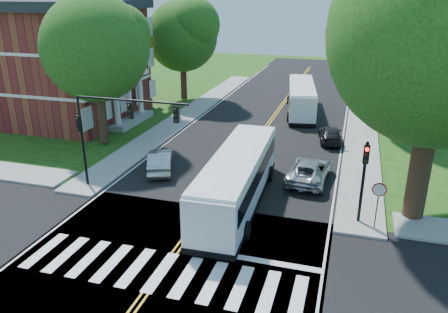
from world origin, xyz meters
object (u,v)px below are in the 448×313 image
at_px(signal_nw, 114,122).
at_px(suv, 309,170).
at_px(signal_ne, 364,172).
at_px(dark_sedan, 330,134).
at_px(bus_lead, 237,178).
at_px(bus_follow, 301,98).
at_px(hatchback, 160,161).

distance_m(signal_nw, suv, 12.53).
xyz_separation_m(signal_ne, dark_sedan, (-2.38, 13.31, -2.33)).
bearing_deg(signal_nw, bus_lead, 2.82).
bearing_deg(bus_follow, suv, 90.26).
bearing_deg(signal_nw, bus_follow, 69.54).
distance_m(bus_lead, suv, 5.88).
height_order(bus_lead, suv, bus_lead).
relative_size(hatchback, dark_sedan, 1.01).
height_order(signal_ne, bus_lead, signal_ne).
xyz_separation_m(signal_nw, hatchback, (1.01, 3.70, -3.65)).
distance_m(signal_ne, dark_sedan, 13.72).
xyz_separation_m(signal_nw, bus_follow, (8.16, 21.89, -2.84)).
height_order(signal_ne, suv, signal_ne).
xyz_separation_m(bus_lead, hatchback, (-6.33, 3.34, -0.91)).
distance_m(signal_nw, bus_lead, 7.85).
bearing_deg(signal_nw, hatchback, 74.69).
relative_size(signal_ne, bus_lead, 0.37).
distance_m(signal_nw, bus_follow, 23.53).
bearing_deg(bus_lead, signal_nw, 0.71).
bearing_deg(bus_lead, signal_ne, 174.91).
relative_size(bus_lead, dark_sedan, 2.80).
distance_m(bus_follow, suv, 17.19).
relative_size(hatchback, suv, 0.84).
bearing_deg(hatchback, suv, 165.37).
relative_size(bus_lead, hatchback, 2.76).
bearing_deg(signal_ne, dark_sedan, 100.13).
bearing_deg(suv, hatchback, 11.34).
xyz_separation_m(signal_nw, bus_lead, (7.34, 0.36, -2.75)).
xyz_separation_m(signal_ne, hatchback, (-13.04, 3.69, -2.24)).
bearing_deg(suv, signal_ne, 126.68).
bearing_deg(bus_follow, signal_nw, 60.58).
relative_size(signal_nw, suv, 1.39).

